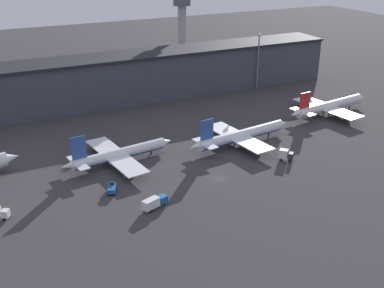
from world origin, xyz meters
The scene contains 10 objects.
ground centered at (0.00, 0.00, 0.00)m, with size 600.00×600.00×0.00m, color #383538.
terminal_building centered at (0.00, 86.05, 10.64)m, with size 202.27×20.38×21.16m.
airplane_1 centered at (-24.74, 24.32, 3.09)m, with size 40.03×34.34×12.51m.
airplane_2 centered at (19.91, 20.25, 3.31)m, with size 44.71×31.67×12.54m.
airplane_3 centered at (69.68, 31.25, 3.46)m, with size 44.76×32.77×12.15m.
service_vehicle_0 centered at (-32.86, 5.87, 1.34)m, with size 3.75×5.21×2.85m.
service_vehicle_1 centered at (-24.94, -7.97, 1.89)m, with size 8.23×4.90×3.37m.
service_vehicle_3 centered at (26.21, 1.70, 2.08)m, with size 4.75×4.90×3.87m.
lamp_post_1 centered at (62.36, 75.78, 17.14)m, with size 1.80×1.80×27.27m.
control_tower centered at (40.73, 116.23, 25.02)m, with size 9.00×9.00×43.07m.
Camera 1 is at (-65.47, -116.32, 69.80)m, focal length 45.00 mm.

